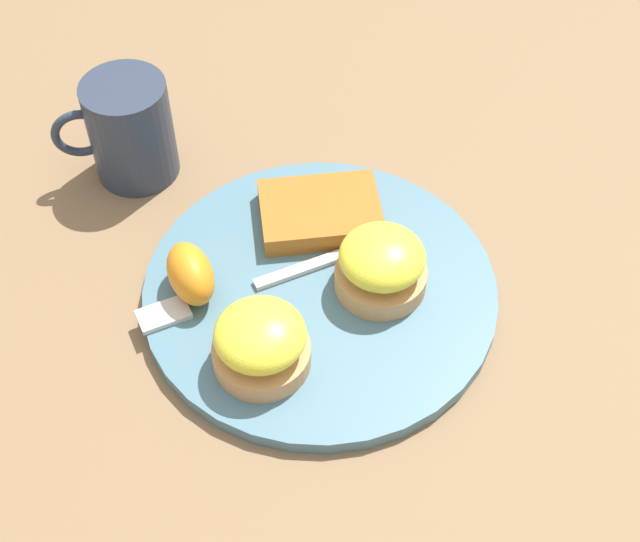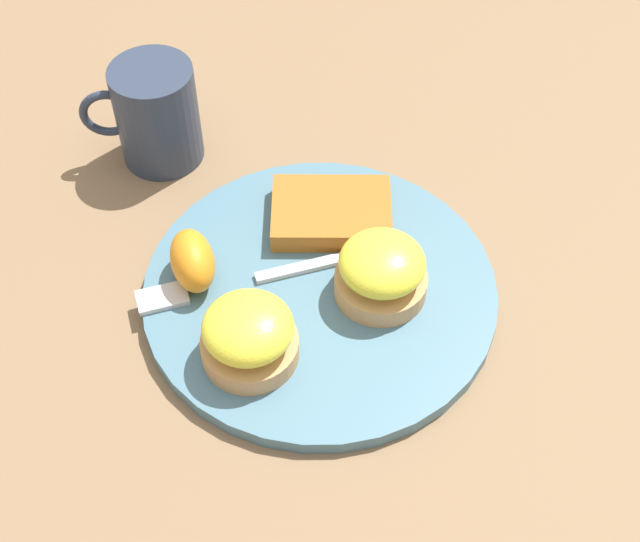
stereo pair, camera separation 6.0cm
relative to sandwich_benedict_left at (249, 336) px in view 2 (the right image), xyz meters
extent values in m
plane|color=#846647|center=(-0.06, -0.06, -0.04)|extent=(1.10, 1.10, 0.00)
cylinder|color=slate|center=(-0.06, -0.06, -0.03)|extent=(0.30, 0.30, 0.01)
cylinder|color=tan|center=(0.00, 0.00, -0.02)|extent=(0.08, 0.08, 0.02)
ellipsoid|color=yellow|center=(0.00, 0.00, 0.01)|extent=(0.07, 0.07, 0.03)
cylinder|color=tan|center=(-0.11, -0.05, -0.02)|extent=(0.08, 0.08, 0.02)
ellipsoid|color=yellow|center=(-0.11, -0.05, 0.01)|extent=(0.07, 0.07, 0.03)
cube|color=#AA6423|center=(-0.08, -0.13, -0.02)|extent=(0.11, 0.09, 0.02)
ellipsoid|color=orange|center=(0.04, -0.08, 0.00)|extent=(0.05, 0.07, 0.04)
cube|color=silver|center=(-0.06, -0.08, -0.02)|extent=(0.11, 0.03, 0.00)
cube|color=silver|center=(0.07, -0.06, -0.02)|extent=(0.05, 0.03, 0.00)
cylinder|color=#2D384C|center=(0.07, -0.25, 0.01)|extent=(0.08, 0.08, 0.10)
torus|color=#2D384C|center=(0.11, -0.25, 0.02)|extent=(0.05, 0.01, 0.05)
camera|label=1|loc=(0.05, 0.38, 0.56)|focal=50.00mm
camera|label=2|loc=(-0.01, 0.39, 0.56)|focal=50.00mm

